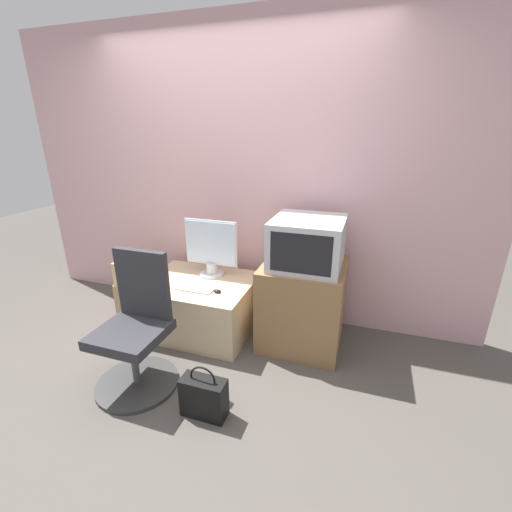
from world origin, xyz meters
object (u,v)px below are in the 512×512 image
object	(u,v)px
cardboard_box_lower	(133,301)
main_monitor	(211,249)
keyboard	(195,289)
crt_tv	(308,243)
handbag	(204,397)
mouse	(217,291)
office_chair	(136,335)

from	to	relation	value
cardboard_box_lower	main_monitor	bearing A→B (deg)	16.04
main_monitor	keyboard	bearing A→B (deg)	-90.72
crt_tv	handbag	xyz separation A→B (m)	(-0.43, -0.97, -0.76)
main_monitor	keyboard	world-z (taller)	main_monitor
keyboard	handbag	world-z (taller)	keyboard
mouse	office_chair	distance (m)	0.71
mouse	crt_tv	bearing A→B (deg)	17.61
crt_tv	keyboard	bearing A→B (deg)	-165.79
cardboard_box_lower	handbag	xyz separation A→B (m)	(1.18, -0.86, -0.04)
crt_tv	handbag	size ratio (longest dim) A/B	1.51
handbag	main_monitor	bearing A→B (deg)	112.03
keyboard	office_chair	bearing A→B (deg)	-102.29
main_monitor	cardboard_box_lower	distance (m)	0.94
keyboard	cardboard_box_lower	world-z (taller)	keyboard
mouse	cardboard_box_lower	bearing A→B (deg)	173.64
keyboard	crt_tv	world-z (taller)	crt_tv
crt_tv	mouse	bearing A→B (deg)	-162.39
main_monitor	mouse	size ratio (longest dim) A/B	8.34
cardboard_box_lower	crt_tv	bearing A→B (deg)	3.85
keyboard	main_monitor	bearing A→B (deg)	89.28
mouse	handbag	bearing A→B (deg)	-72.54
cardboard_box_lower	office_chair	bearing A→B (deg)	-49.97
cardboard_box_lower	handbag	distance (m)	1.46
main_monitor	mouse	bearing A→B (deg)	-58.25
cardboard_box_lower	handbag	bearing A→B (deg)	-36.20
office_chair	handbag	world-z (taller)	office_chair
mouse	handbag	distance (m)	0.87
keyboard	crt_tv	distance (m)	1.00
keyboard	cardboard_box_lower	distance (m)	0.81
keyboard	mouse	xyz separation A→B (m)	(0.20, 0.01, 0.01)
crt_tv	handbag	world-z (taller)	crt_tv
crt_tv	cardboard_box_lower	world-z (taller)	crt_tv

